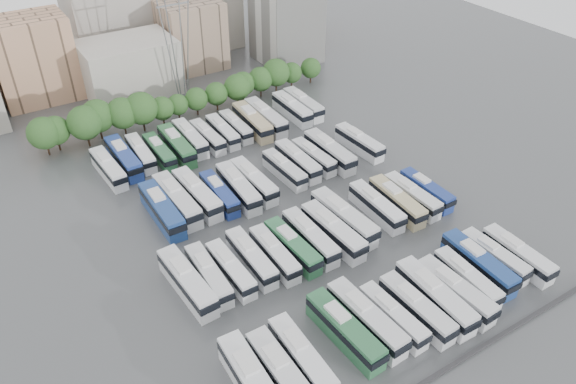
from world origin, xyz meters
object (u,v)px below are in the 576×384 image
electricity_pylon (174,17)px  bus_r2_s6 (254,181)px  bus_r2_s1 (162,209)px  bus_r0_s13 (518,254)px  bus_r2_s4 (219,193)px  bus_r2_s8 (284,169)px  bus_r0_s1 (283,376)px  bus_r1_s8 (344,217)px  bus_r1_s1 (209,275)px  bus_r0_s12 (494,256)px  bus_r1_s0 (187,282)px  bus_r3_s0 (108,168)px  bus_r0_s7 (416,308)px  bus_r3_s4 (177,145)px  bus_r1_s5 (292,246)px  bus_r1_s7 (333,231)px  bus_r0_s8 (435,296)px  bus_r1_s4 (275,254)px  bus_r3_s1 (124,158)px  bus_r3_s6 (208,137)px  bus_r3_s12 (292,109)px  bus_r1_s3 (251,258)px  bus_r1_s13 (426,190)px  bus_r2_s11 (330,151)px  bus_r2_s10 (314,157)px  bus_r3_s5 (190,138)px  bus_r0_s10 (467,279)px  bus_r3_s13 (303,104)px  bus_r0_s9 (455,291)px  bus_r0_s6 (393,316)px  bus_r3_s3 (160,152)px  bus_r0_s2 (302,357)px  bus_r2_s9 (298,161)px  bus_r0_s0 (254,384)px  bus_r2_s3 (197,194)px  bus_r1_s10 (377,206)px  apartment_tower (287,8)px  bus_r3_s2 (141,153)px  bus_r1_s11 (397,201)px  bus_r3_s7 (223,131)px  bus_r1_s12 (412,196)px  bus_r2_s2 (177,200)px  bus_r0_s4 (345,330)px  bus_r2_s5 (238,187)px  bus_r3_s9 (252,121)px  bus_r0_s5 (366,318)px

electricity_pylon → bus_r2_s6: bearing=-95.5°
electricity_pylon → bus_r2_s1: size_ratio=2.51×
bus_r0_s13 → bus_r2_s4: bearing=129.8°
bus_r2_s8 → bus_r0_s1: bearing=-124.0°
bus_r1_s8 → bus_r1_s1: bearing=177.3°
bus_r2_s8 → bus_r0_s12: bearing=-71.1°
bus_r1_s0 → bus_r3_s0: bearing=87.4°
bus_r0_s7 → bus_r3_s4: 55.15m
bus_r1_s5 → bus_r1_s7: 6.95m
bus_r0_s8 → bus_r1_s4: size_ratio=1.17×
bus_r3_s1 → bus_r1_s1: bearing=-91.0°
bus_r3_s6 → bus_r3_s12: size_ratio=0.90×
bus_r2_s8 → bus_r1_s5: bearing=-120.5°
bus_r1_s3 → bus_r1_s13: 33.01m
bus_r0_s12 → bus_r0_s13: bus_r0_s13 is taller
bus_r3_s1 → bus_r0_s12: bearing=-57.0°
electricity_pylon → bus_r2_s11: bearing=-71.3°
bus_r2_s10 → bus_r3_s5: (-16.40, 17.96, 0.16)m
bus_r0_s10 → bus_r2_s8: bus_r0_s10 is taller
bus_r3_s13 → bus_r0_s9: bearing=-102.3°
bus_r0_s6 → bus_r1_s0: bus_r1_s0 is taller
bus_r3_s0 → bus_r3_s3: size_ratio=1.08×
bus_r0_s2 → bus_r0_s10: 26.35m
bus_r0_s7 → bus_r2_s9: (6.35, 37.84, -0.00)m
electricity_pylon → bus_r0_s0: size_ratio=2.50×
bus_r0_s9 → bus_r1_s8: bus_r1_s8 is taller
bus_r2_s3 → bus_r0_s10: bearing=-61.0°
bus_r0_s0 → bus_r2_s10: size_ratio=1.22×
bus_r1_s10 → bus_r2_s6: size_ratio=0.96×
apartment_tower → bus_r2_s10: apartment_tower is taller
bus_r0_s10 → bus_r3_s2: bus_r3_s2 is taller
bus_r1_s1 → bus_r1_s11: bus_r1_s11 is taller
bus_r3_s1 → bus_r3_s7: (19.75, -0.46, -0.27)m
electricity_pylon → bus_r3_s1: electricity_pylon is taller
bus_r1_s11 → bus_r1_s12: bearing=1.3°
bus_r0_s0 → bus_r1_s13: 46.60m
bus_r3_s7 → bus_r0_s10: bearing=-78.5°
bus_r0_s9 → bus_r2_s2: (-23.28, 38.46, 0.18)m
bus_r2_s1 → bus_r3_s4: bearing=60.7°
bus_r0_s0 → bus_r2_s9: size_ratio=1.13×
bus_r3_s2 → bus_r1_s5: bearing=-73.5°
bus_r2_s1 → bus_r3_s1: size_ratio=1.04×
bus_r1_s4 → bus_r0_s4: bearing=-89.0°
bus_r0_s7 → bus_r2_s1: bearing=117.0°
bus_r0_s4 → bus_r1_s1: 20.43m
bus_r2_s3 → bus_r3_s3: bus_r2_s3 is taller
bus_r2_s5 → bus_r2_s9: bearing=11.2°
bus_r0_s4 → bus_r3_s9: bearing=70.1°
bus_r0_s5 → bus_r3_s7: size_ratio=1.17×
bus_r0_s10 → bus_r3_s12: size_ratio=0.91×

